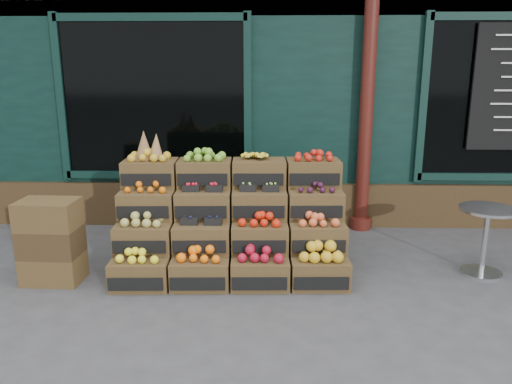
{
  "coord_description": "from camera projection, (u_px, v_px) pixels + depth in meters",
  "views": [
    {
      "loc": [
        -0.05,
        -4.53,
        2.18
      ],
      "look_at": [
        -0.2,
        0.7,
        0.85
      ],
      "focal_mm": 35.0,
      "sensor_mm": 36.0,
      "label": 1
    }
  ],
  "objects": [
    {
      "name": "crate_display",
      "position": [
        231.0,
        228.0,
        5.44
      ],
      "size": [
        2.44,
        1.25,
        1.5
      ],
      "rotation": [
        0.0,
        0.0,
        0.04
      ],
      "color": "#4C381E",
      "rests_on": "ground"
    },
    {
      "name": "shop_facade",
      "position": [
        274.0,
        53.0,
        9.29
      ],
      "size": [
        12.0,
        6.24,
        4.8
      ],
      "color": "black",
      "rests_on": "ground"
    },
    {
      "name": "shopkeeper",
      "position": [
        149.0,
        149.0,
        7.58
      ],
      "size": [
        0.79,
        0.62,
        1.9
      ],
      "primitive_type": "imported",
      "rotation": [
        0.0,
        0.0,
        2.87
      ],
      "color": "#18542D",
      "rests_on": "ground"
    },
    {
      "name": "ground",
      "position": [
        274.0,
        293.0,
        4.92
      ],
      "size": [
        60.0,
        60.0,
        0.0
      ],
      "primitive_type": "plane",
      "color": "#3F3F41",
      "rests_on": "ground"
    },
    {
      "name": "spare_crates",
      "position": [
        51.0,
        241.0,
        5.1
      ],
      "size": [
        0.59,
        0.42,
        0.87
      ],
      "rotation": [
        0.0,
        0.0,
        -0.03
      ],
      "color": "#4C381E",
      "rests_on": "ground"
    },
    {
      "name": "bistro_table",
      "position": [
        486.0,
        233.0,
        5.26
      ],
      "size": [
        0.59,
        0.59,
        0.74
      ],
      "rotation": [
        0.0,
        0.0,
        -0.08
      ],
      "color": "silver",
      "rests_on": "ground"
    }
  ]
}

